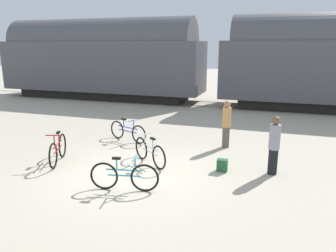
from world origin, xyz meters
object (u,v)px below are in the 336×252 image
at_px(freight_train, 212,59).
at_px(person_in_grey, 274,145).
at_px(bicycle_teal, 124,176).
at_px(backpack, 222,165).
at_px(bicycle_silver, 150,152).
at_px(bicycle_blue, 128,131).
at_px(person_in_tan, 226,124).
at_px(bicycle_maroon, 58,150).

distance_m(freight_train, person_in_grey, 10.74).
height_order(bicycle_teal, backpack, bicycle_teal).
bearing_deg(bicycle_silver, bicycle_blue, 129.75).
relative_size(bicycle_teal, bicycle_silver, 1.20).
bearing_deg(bicycle_blue, bicycle_silver, -50.25).
bearing_deg(person_in_tan, freight_train, -49.86).
relative_size(bicycle_teal, person_in_grey, 1.04).
bearing_deg(bicycle_blue, person_in_tan, 6.23).
bearing_deg(bicycle_teal, bicycle_blue, 114.07).
bearing_deg(backpack, freight_train, 102.76).
bearing_deg(bicycle_silver, backpack, 2.60).
bearing_deg(bicycle_teal, bicycle_silver, 92.57).
height_order(freight_train, person_in_tan, freight_train).
xyz_separation_m(bicycle_blue, backpack, (3.69, -1.83, -0.18)).
bearing_deg(bicycle_maroon, person_in_tan, 34.39).
height_order(freight_train, bicycle_silver, freight_train).
height_order(freight_train, bicycle_blue, freight_train).
xyz_separation_m(freight_train, bicycle_silver, (0.23, -10.29, -2.22)).
xyz_separation_m(person_in_tan, backpack, (0.24, -2.21, -0.65)).
bearing_deg(person_in_tan, bicycle_blue, 31.88).
bearing_deg(bicycle_silver, person_in_grey, 5.59).
xyz_separation_m(freight_train, backpack, (2.31, -10.19, -2.42)).
distance_m(freight_train, person_in_tan, 8.43).
relative_size(bicycle_blue, backpack, 4.88).
relative_size(bicycle_teal, person_in_tan, 1.03).
height_order(bicycle_maroon, backpack, bicycle_maroon).
relative_size(freight_train, bicycle_teal, 16.66).
height_order(bicycle_teal, person_in_grey, person_in_grey).
bearing_deg(bicycle_teal, freight_train, 91.46).
xyz_separation_m(freight_train, bicycle_maroon, (-2.36, -11.01, -2.20)).
bearing_deg(bicycle_blue, person_in_grey, -17.77).
xyz_separation_m(bicycle_silver, person_in_grey, (3.38, 0.33, 0.44)).
xyz_separation_m(person_in_grey, backpack, (-1.30, -0.24, -0.64)).
distance_m(bicycle_blue, bicycle_silver, 2.51).
height_order(freight_train, bicycle_maroon, freight_train).
bearing_deg(bicycle_blue, freight_train, 80.64).
bearing_deg(person_in_grey, bicycle_teal, -178.09).
bearing_deg(freight_train, bicycle_silver, -88.74).
relative_size(freight_train, bicycle_maroon, 16.88).
height_order(bicycle_teal, bicycle_maroon, bicycle_maroon).
distance_m(bicycle_silver, person_in_grey, 3.43).
bearing_deg(bicycle_maroon, person_in_grey, 10.03).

